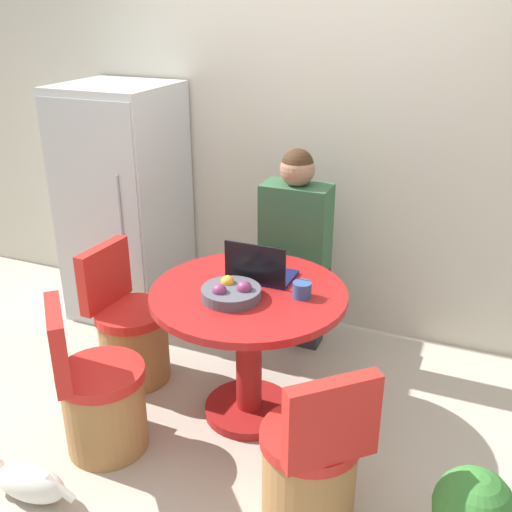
{
  "coord_description": "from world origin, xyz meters",
  "views": [
    {
      "loc": [
        1.12,
        -2.23,
        2.11
      ],
      "look_at": [
        0.06,
        0.34,
        0.9
      ],
      "focal_mm": 42.0,
      "sensor_mm": 36.0,
      "label": 1
    }
  ],
  "objects_px": {
    "cat": "(28,482)",
    "handbag": "(101,398)",
    "laptop": "(260,271)",
    "person_seated": "(297,245)",
    "dining_table": "(249,328)",
    "chair_left_side": "(131,336)",
    "chair_near_left_corner": "(100,401)",
    "fruit_bowl": "(231,292)",
    "chair_near_right_corner": "(311,469)",
    "refrigerator": "(125,204)"
  },
  "relations": [
    {
      "from": "handbag",
      "to": "laptop",
      "type": "bearing_deg",
      "value": 33.98
    },
    {
      "from": "dining_table",
      "to": "handbag",
      "type": "distance_m",
      "value": 0.9
    },
    {
      "from": "cat",
      "to": "handbag",
      "type": "relative_size",
      "value": 1.6
    },
    {
      "from": "dining_table",
      "to": "chair_near_right_corner",
      "type": "relative_size",
      "value": 1.22
    },
    {
      "from": "chair_left_side",
      "to": "dining_table",
      "type": "bearing_deg",
      "value": -90.0
    },
    {
      "from": "dining_table",
      "to": "handbag",
      "type": "height_order",
      "value": "dining_table"
    },
    {
      "from": "person_seated",
      "to": "handbag",
      "type": "xyz_separation_m",
      "value": [
        -0.74,
        -1.07,
        -0.6
      ]
    },
    {
      "from": "fruit_bowl",
      "to": "handbag",
      "type": "bearing_deg",
      "value": -160.73
    },
    {
      "from": "refrigerator",
      "to": "dining_table",
      "type": "height_order",
      "value": "refrigerator"
    },
    {
      "from": "refrigerator",
      "to": "person_seated",
      "type": "relative_size",
      "value": 1.21
    },
    {
      "from": "dining_table",
      "to": "chair_left_side",
      "type": "bearing_deg",
      "value": 175.83
    },
    {
      "from": "chair_near_left_corner",
      "to": "handbag",
      "type": "xyz_separation_m",
      "value": [
        -0.15,
        0.18,
        -0.15
      ]
    },
    {
      "from": "handbag",
      "to": "dining_table",
      "type": "bearing_deg",
      "value": 25.63
    },
    {
      "from": "laptop",
      "to": "person_seated",
      "type": "bearing_deg",
      "value": -91.02
    },
    {
      "from": "dining_table",
      "to": "chair_near_right_corner",
      "type": "bearing_deg",
      "value": -47.31
    },
    {
      "from": "refrigerator",
      "to": "cat",
      "type": "bearing_deg",
      "value": -71.76
    },
    {
      "from": "dining_table",
      "to": "fruit_bowl",
      "type": "bearing_deg",
      "value": -112.26
    },
    {
      "from": "chair_near_left_corner",
      "to": "fruit_bowl",
      "type": "xyz_separation_m",
      "value": [
        0.53,
        0.42,
        0.51
      ]
    },
    {
      "from": "laptop",
      "to": "chair_left_side",
      "type": "bearing_deg",
      "value": 6.31
    },
    {
      "from": "person_seated",
      "to": "laptop",
      "type": "distance_m",
      "value": 0.58
    },
    {
      "from": "fruit_bowl",
      "to": "handbag",
      "type": "relative_size",
      "value": 0.98
    },
    {
      "from": "chair_left_side",
      "to": "cat",
      "type": "xyz_separation_m",
      "value": [
        0.09,
        -1.0,
        -0.19
      ]
    },
    {
      "from": "fruit_bowl",
      "to": "handbag",
      "type": "height_order",
      "value": "fruit_bowl"
    },
    {
      "from": "chair_near_right_corner",
      "to": "laptop",
      "type": "bearing_deg",
      "value": -96.55
    },
    {
      "from": "laptop",
      "to": "fruit_bowl",
      "type": "distance_m",
      "value": 0.26
    },
    {
      "from": "person_seated",
      "to": "chair_near_left_corner",
      "type": "bearing_deg",
      "value": 64.72
    },
    {
      "from": "handbag",
      "to": "refrigerator",
      "type": "bearing_deg",
      "value": 115.4
    },
    {
      "from": "laptop",
      "to": "handbag",
      "type": "height_order",
      "value": "laptop"
    },
    {
      "from": "dining_table",
      "to": "laptop",
      "type": "bearing_deg",
      "value": 87.79
    },
    {
      "from": "refrigerator",
      "to": "fruit_bowl",
      "type": "distance_m",
      "value": 1.51
    },
    {
      "from": "person_seated",
      "to": "chair_left_side",
      "type": "bearing_deg",
      "value": 39.97
    },
    {
      "from": "dining_table",
      "to": "cat",
      "type": "xyz_separation_m",
      "value": [
        -0.69,
        -0.95,
        -0.44
      ]
    },
    {
      "from": "dining_table",
      "to": "chair_left_side",
      "type": "xyz_separation_m",
      "value": [
        -0.78,
        0.06,
        -0.25
      ]
    },
    {
      "from": "chair_near_right_corner",
      "to": "fruit_bowl",
      "type": "height_order",
      "value": "fruit_bowl"
    },
    {
      "from": "chair_near_right_corner",
      "to": "person_seated",
      "type": "height_order",
      "value": "person_seated"
    },
    {
      "from": "fruit_bowl",
      "to": "cat",
      "type": "height_order",
      "value": "fruit_bowl"
    },
    {
      "from": "person_seated",
      "to": "cat",
      "type": "distance_m",
      "value": 1.92
    },
    {
      "from": "refrigerator",
      "to": "fruit_bowl",
      "type": "height_order",
      "value": "refrigerator"
    },
    {
      "from": "handbag",
      "to": "chair_left_side",
      "type": "bearing_deg",
      "value": 98.28
    },
    {
      "from": "chair_left_side",
      "to": "handbag",
      "type": "xyz_separation_m",
      "value": [
        0.06,
        -0.4,
        -0.15
      ]
    },
    {
      "from": "laptop",
      "to": "cat",
      "type": "bearing_deg",
      "value": 57.55
    },
    {
      "from": "refrigerator",
      "to": "person_seated",
      "type": "height_order",
      "value": "refrigerator"
    },
    {
      "from": "chair_near_right_corner",
      "to": "chair_near_left_corner",
      "type": "height_order",
      "value": "same"
    },
    {
      "from": "dining_table",
      "to": "chair_near_right_corner",
      "type": "distance_m",
      "value": 0.82
    },
    {
      "from": "refrigerator",
      "to": "fruit_bowl",
      "type": "xyz_separation_m",
      "value": [
        1.22,
        -0.9,
        -0.02
      ]
    },
    {
      "from": "chair_left_side",
      "to": "cat",
      "type": "relative_size",
      "value": 1.71
    },
    {
      "from": "laptop",
      "to": "handbag",
      "type": "bearing_deg",
      "value": 33.98
    },
    {
      "from": "person_seated",
      "to": "cat",
      "type": "xyz_separation_m",
      "value": [
        -0.7,
        -1.67,
        -0.64
      ]
    },
    {
      "from": "chair_near_left_corner",
      "to": "cat",
      "type": "height_order",
      "value": "chair_near_left_corner"
    },
    {
      "from": "chair_near_left_corner",
      "to": "handbag",
      "type": "height_order",
      "value": "chair_near_left_corner"
    }
  ]
}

